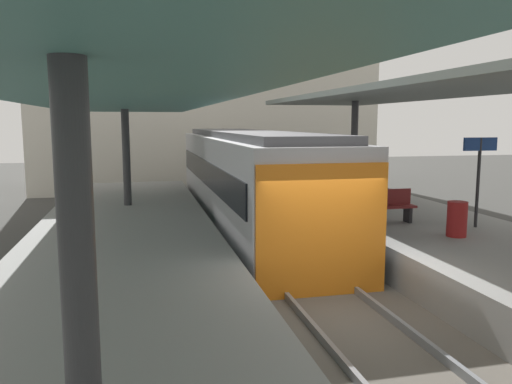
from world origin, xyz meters
The scene contains 13 objects.
ground_plane centered at (0.00, 0.00, 0.00)m, with size 80.00×80.00×0.00m, color #383835.
platform_left centered at (-3.80, 0.00, 0.50)m, with size 4.40×28.00×1.00m, color gray.
platform_right centered at (3.80, 0.00, 0.50)m, with size 4.40×28.00×1.00m, color gray.
track_ballast centered at (0.00, 0.00, 0.10)m, with size 3.20×28.00×0.20m, color #59544C.
rail_near_side centered at (-0.72, 0.00, 0.27)m, with size 0.08×28.00×0.14m, color slate.
rail_far_side centered at (0.72, 0.00, 0.27)m, with size 0.08×28.00×0.14m, color slate.
commuter_train centered at (0.00, 7.53, 1.73)m, with size 2.78×13.98×3.10m.
canopy_left centered at (-3.80, 1.40, 4.02)m, with size 4.18×21.00×3.14m.
canopy_right centered at (3.80, 1.40, 4.33)m, with size 4.18×21.00×3.46m.
platform_bench centered at (2.79, 3.29, 1.46)m, with size 1.40×0.41×0.86m.
platform_sign centered at (4.67, 2.30, 2.62)m, with size 0.90×0.08×2.21m.
litter_bin centered at (3.58, 1.50, 1.40)m, with size 0.44×0.44×0.80m, color maroon.
station_building_backdrop centered at (0.29, 20.00, 5.50)m, with size 18.00×6.00×11.00m, color beige.
Camera 1 is at (-3.37, -8.31, 3.56)m, focal length 35.06 mm.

